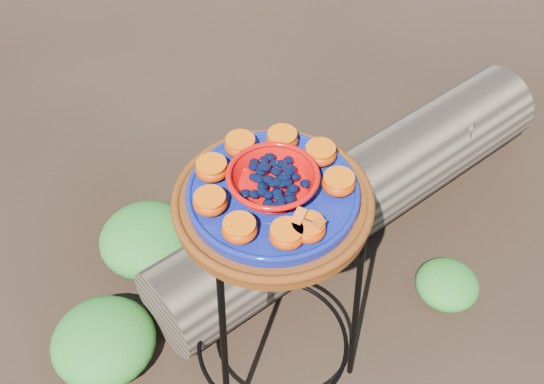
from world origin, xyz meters
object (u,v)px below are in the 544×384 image
plant_stand (273,301)px  driftwood_log (355,194)px  terracotta_saucer (273,204)px  cobalt_plate (273,195)px  red_bowl (273,183)px

plant_stand → driftwood_log: bearing=35.9°
terracotta_saucer → cobalt_plate: (0.00, 0.00, 0.03)m
terracotta_saucer → cobalt_plate: size_ratio=1.17×
cobalt_plate → red_bowl: size_ratio=2.00×
plant_stand → cobalt_plate: (0.00, 0.00, 0.40)m
plant_stand → red_bowl: bearing=0.0°
red_bowl → driftwood_log: 0.89m
cobalt_plate → terracotta_saucer: bearing=0.0°
cobalt_plate → driftwood_log: bearing=35.9°
cobalt_plate → driftwood_log: size_ratio=0.24×
plant_stand → terracotta_saucer: bearing=0.0°
red_bowl → terracotta_saucer: bearing=0.0°
cobalt_plate → plant_stand: bearing=0.0°
cobalt_plate → driftwood_log: 0.86m
plant_stand → terracotta_saucer: size_ratio=1.70×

